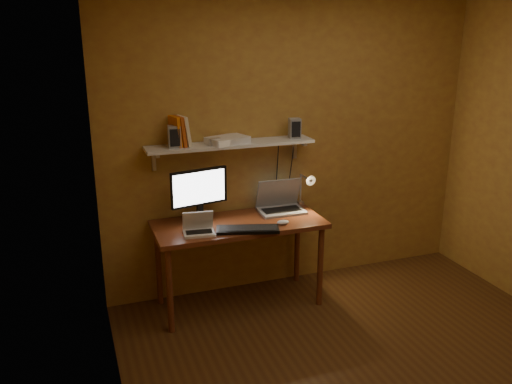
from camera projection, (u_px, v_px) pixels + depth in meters
name	position (u px, v px, depth m)	size (l,w,h in m)	color
room	(397.00, 195.00, 3.33)	(3.44, 3.24, 2.64)	#4F3014
desk	(239.00, 232.00, 4.47)	(1.40, 0.60, 0.75)	brown
wall_shelf	(231.00, 145.00, 4.44)	(1.40, 0.25, 0.21)	silver
monitor	(199.00, 192.00, 4.39)	(0.49, 0.24, 0.44)	black
laptop	(280.00, 203.00, 4.70)	(0.39, 0.29, 0.28)	gray
netbook	(199.00, 227.00, 4.20)	(0.26, 0.20, 0.18)	silver
keyboard	(248.00, 229.00, 4.25)	(0.49, 0.16, 0.03)	black
mouse	(283.00, 222.00, 4.39)	(0.10, 0.06, 0.04)	silver
desk_lamp	(306.00, 186.00, 4.71)	(0.09, 0.23, 0.38)	silver
speaker_left	(174.00, 137.00, 4.24)	(0.10, 0.10, 0.17)	gray
speaker_right	(295.00, 128.00, 4.59)	(0.09, 0.09, 0.17)	gray
books	(180.00, 131.00, 4.27)	(0.16, 0.17, 0.24)	#D06110
shelf_camera	(215.00, 142.00, 4.32)	(0.10, 0.06, 0.06)	silver
router	(227.00, 140.00, 4.41)	(0.32, 0.21, 0.05)	silver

